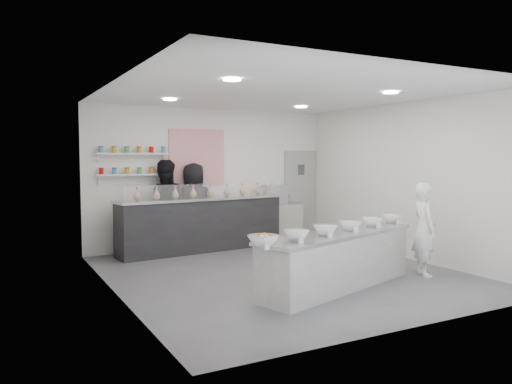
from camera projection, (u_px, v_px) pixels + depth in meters
floor at (282, 273)px, 8.38m from camera, size 6.00×6.00×0.00m
ceiling at (283, 93)px, 8.17m from camera, size 6.00×6.00×0.00m
back_wall at (212, 178)px, 10.91m from camera, size 5.50×0.00×5.50m
left_wall at (115, 189)px, 6.98m from camera, size 0.00×6.00×6.00m
right_wall at (405, 181)px, 9.57m from camera, size 0.00×6.00×6.00m
back_door at (300, 195)px, 12.00m from camera, size 0.88×0.04×2.10m
pattern_panel at (197, 157)px, 10.70m from camera, size 1.25×0.03×1.20m
jar_shelf_lower at (133, 175)px, 10.00m from camera, size 1.45×0.22×0.04m
jar_shelf_upper at (133, 154)px, 9.97m from camera, size 1.45×0.22×0.04m
preserve_jars at (133, 161)px, 9.96m from camera, size 1.45×0.10×0.56m
downlight_0 at (232, 80)px, 6.63m from camera, size 0.24×0.24×0.02m
downlight_1 at (391, 93)px, 7.95m from camera, size 0.24×0.24×0.02m
downlight_2 at (170, 100)px, 8.92m from camera, size 0.24×0.24×0.02m
downlight_3 at (301, 107)px, 10.24m from camera, size 0.24×0.24×0.02m
prep_counter at (338, 260)px, 7.42m from camera, size 3.12×1.60×0.83m
back_bar at (202, 224)px, 10.37m from camera, size 3.66×1.04×1.12m
sneeze_guard at (209, 191)px, 10.06m from camera, size 3.54×0.40×0.30m
espresso_ledge at (278, 222)px, 11.52m from camera, size 1.19×0.38×0.89m
espresso_machine at (274, 195)px, 11.43m from camera, size 0.54×0.37×0.41m
cup_stacks at (257, 196)px, 11.22m from camera, size 0.24×0.24×0.37m
prep_bowls at (338, 228)px, 7.39m from camera, size 3.57×1.53×0.14m
label_cards at (351, 235)px, 6.90m from camera, size 3.31×0.04×0.07m
cookie_bags at (202, 191)px, 10.32m from camera, size 2.94×0.46×0.26m
woman_prep at (424, 229)px, 8.18m from camera, size 0.55×0.66×1.53m
staff_left at (164, 206)px, 10.22m from camera, size 1.10×0.97×1.90m
staff_right at (194, 206)px, 10.52m from camera, size 0.96×0.69×1.84m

